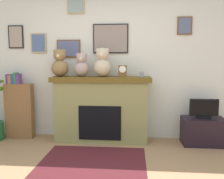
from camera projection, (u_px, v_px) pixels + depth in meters
The scene contains 11 objects.
back_wall at pixel (108, 63), 4.38m from camera, with size 5.20×0.15×2.60m.
fireplace at pixel (102, 109), 4.19m from camera, with size 1.64×0.51×1.09m.
bookshelf at pixel (19, 109), 4.35m from camera, with size 0.48×0.16×1.15m.
tv_stand at pixel (203, 131), 4.02m from camera, with size 0.66×0.40×0.44m, color black.
television at pixel (204, 109), 3.97m from camera, with size 0.45×0.14×0.31m.
area_rug at pixel (93, 161), 3.36m from camera, with size 1.42×1.12×0.01m, color #4D191F.
candle_jar at pixel (142, 74), 4.05m from camera, with size 0.07×0.07×0.09m, color gray.
mantel_clock at pixel (123, 71), 4.07m from camera, with size 0.14×0.10×0.19m.
teddy_bear_tan at pixel (60, 64), 4.15m from camera, with size 0.28×0.28×0.46m.
teddy_bear_brown at pixel (82, 66), 4.12m from camera, with size 0.25×0.25×0.40m.
teddy_bear_cream at pixel (103, 64), 4.09m from camera, with size 0.30×0.30×0.48m.
Camera 1 is at (0.45, -2.38, 1.36)m, focal length 39.85 mm.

